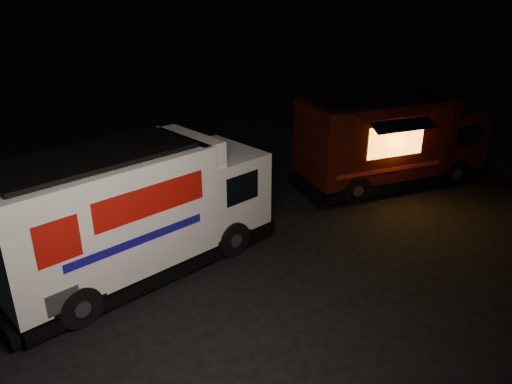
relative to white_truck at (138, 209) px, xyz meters
name	(u,v)px	position (x,y,z in m)	size (l,w,h in m)	color
ground	(225,276)	(1.64, -1.52, -1.70)	(80.00, 80.00, 0.00)	black
white_truck	(138,209)	(0.00, 0.00, 0.00)	(7.50, 2.56, 3.40)	white
red_truck	(392,140)	(9.79, 1.05, -0.05)	(7.11, 2.61, 3.31)	#3C120A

